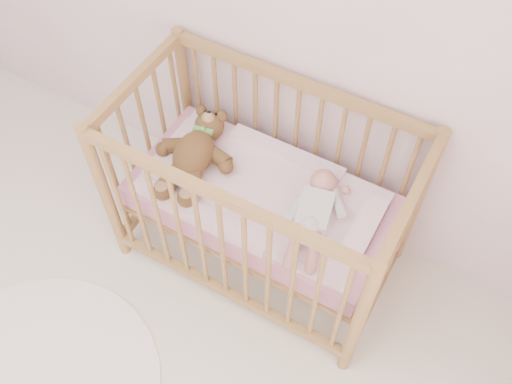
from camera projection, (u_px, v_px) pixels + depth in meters
The scene contains 5 objects.
crib at pixel (261, 199), 2.71m from camera, with size 1.36×0.76×1.00m, color #AA7F48, non-canonical shape.
mattress at pixel (261, 201), 2.72m from camera, with size 1.22×0.62×0.13m, color pink.
blanket at pixel (261, 192), 2.66m from camera, with size 1.10×0.58×0.06m, color #F3A7C1, non-canonical shape.
baby at pixel (315, 210), 2.51m from camera, with size 0.27×0.56×0.13m, color white, non-canonical shape.
teddy_bear at pixel (194, 155), 2.68m from camera, with size 0.41×0.58×0.16m, color brown, non-canonical shape.
Camera 1 is at (1.19, 0.23, 2.72)m, focal length 40.00 mm.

